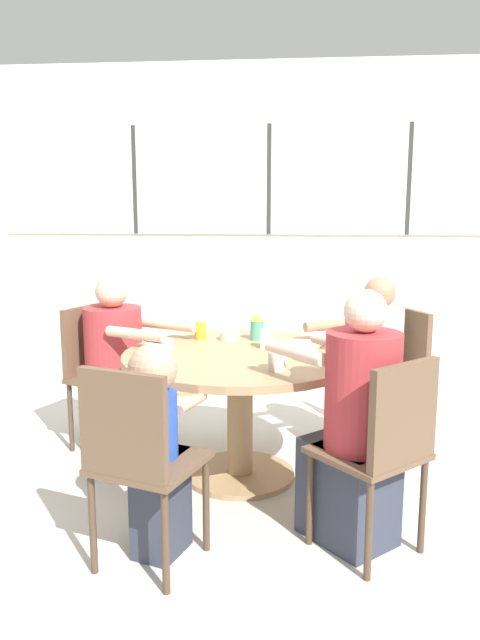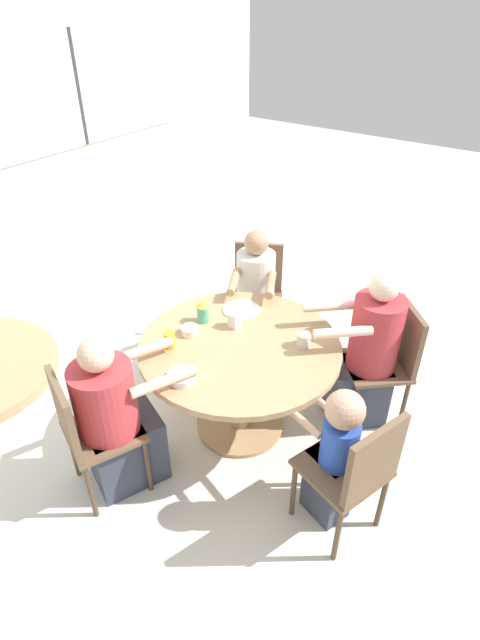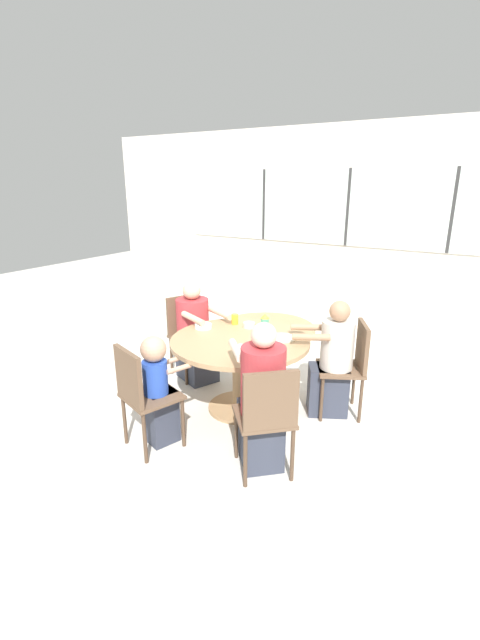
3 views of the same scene
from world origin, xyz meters
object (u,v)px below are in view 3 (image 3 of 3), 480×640
at_px(bowl_cereal, 249,325).
at_px(person_man_teal_shirt, 332,364).
at_px(chair_for_woman_green_shirt, 187,328).
at_px(bowl_white_shallow, 203,326).
at_px(juice_glass, 235,319).
at_px(milk_carton_small, 261,332).
at_px(person_man_blue_shirt, 261,403).
at_px(coffee_mug, 241,351).
at_px(chair_for_man_blue_shirt, 267,413).
at_px(person_toddler, 159,391).
at_px(folded_table_stack, 266,329).
at_px(chair_for_toddler, 141,390).
at_px(sippy_cup, 265,322).
at_px(chair_for_man_teal_shirt, 351,361).
at_px(person_woman_green_shirt, 195,337).

bearing_deg(bowl_cereal, person_man_teal_shirt, 4.35).
relative_size(chair_for_woman_green_shirt, bowl_white_shallow, 5.32).
relative_size(juice_glass, milk_carton_small, 0.99).
bearing_deg(person_man_blue_shirt, coffee_mug, 98.03).
height_order(chair_for_woman_green_shirt, chair_for_man_blue_shirt, same).
relative_size(person_man_teal_shirt, person_toddler, 1.15).
height_order(juice_glass, bowl_cereal, juice_glass).
distance_m(juice_glass, folded_table_stack, 1.92).
bearing_deg(bowl_white_shallow, juice_glass, 54.00).
bearing_deg(person_man_blue_shirt, chair_for_toddler, 158.37).
bearing_deg(milk_carton_small, bowl_white_shallow, -173.31).
xyz_separation_m(bowl_white_shallow, bowl_cereal, (0.37, 0.25, 0.00)).
height_order(sippy_cup, milk_carton_small, sippy_cup).
xyz_separation_m(person_man_teal_shirt, person_toddler, (-1.01, -1.19, -0.02)).
bearing_deg(chair_for_toddler, coffee_mug, 68.07).
bearing_deg(chair_for_man_blue_shirt, chair_for_man_teal_shirt, 37.52).
distance_m(chair_for_woman_green_shirt, person_man_blue_shirt, 1.79).
relative_size(chair_for_man_blue_shirt, person_man_teal_shirt, 0.81).
bearing_deg(coffee_mug, person_man_blue_shirt, -39.57).
xyz_separation_m(chair_for_man_blue_shirt, bowl_cereal, (-0.77, 1.06, 0.21)).
xyz_separation_m(sippy_cup, bowl_cereal, (-0.16, -0.02, -0.06)).
bearing_deg(person_man_blue_shirt, person_man_teal_shirt, 37.48).
xyz_separation_m(person_man_blue_shirt, folded_table_stack, (-1.37, 2.65, -0.47)).
bearing_deg(chair_for_man_blue_shirt, juice_glass, 88.81).
distance_m(person_man_teal_shirt, milk_carton_small, 0.71).
bearing_deg(chair_for_toddler, person_man_teal_shirt, 70.06).
distance_m(chair_for_woman_green_shirt, person_woman_green_shirt, 0.18).
height_order(chair_for_woman_green_shirt, milk_carton_small, chair_for_woman_green_shirt).
xyz_separation_m(person_toddler, folded_table_stack, (-0.54, 2.84, -0.42)).
relative_size(coffee_mug, bowl_cereal, 0.80).
height_order(chair_for_woman_green_shirt, person_man_blue_shirt, person_man_blue_shirt).
bearing_deg(person_woman_green_shirt, milk_carton_small, 101.42).
distance_m(person_man_blue_shirt, sippy_cup, 1.11).
bearing_deg(sippy_cup, folded_table_stack, 117.31).
bearing_deg(person_toddler, bowl_cereal, 99.64).
height_order(person_man_blue_shirt, person_toddler, person_man_blue_shirt).
bearing_deg(juice_glass, folded_table_stack, 107.66).
bearing_deg(sippy_cup, bowl_cereal, -171.82).
xyz_separation_m(person_man_teal_shirt, bowl_white_shallow, (-1.20, -0.31, 0.24)).
xyz_separation_m(chair_for_toddler, person_woman_green_shirt, (-0.44, 1.27, -0.05)).
relative_size(chair_for_toddler, juice_glass, 8.51).
height_order(chair_for_man_blue_shirt, bowl_white_shallow, chair_for_man_blue_shirt).
relative_size(bowl_white_shallow, bowl_cereal, 1.44).
distance_m(coffee_mug, milk_carton_small, 0.47).
relative_size(person_toddler, bowl_white_shallow, 5.67).
bearing_deg(person_toddler, person_man_blue_shirt, 31.21).
distance_m(juice_glass, milk_carton_small, 0.44).
relative_size(milk_carton_small, folded_table_stack, 0.07).
bearing_deg(person_man_teal_shirt, person_woman_green_shirt, 64.82).
distance_m(chair_for_man_blue_shirt, person_man_teal_shirt, 1.13).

